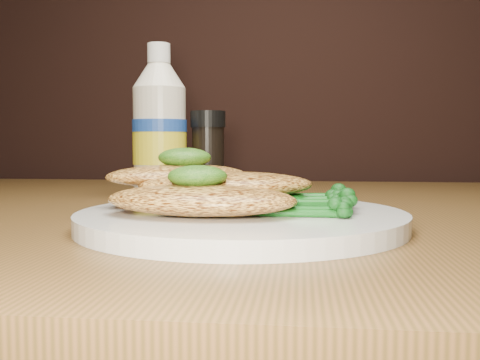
# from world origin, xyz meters

# --- Properties ---
(plate) EXTENTS (0.28, 0.28, 0.01)m
(plate) POSITION_xyz_m (0.08, 0.89, 0.76)
(plate) COLOR silver
(plate) RESTS_ON dining_table
(chicken_front) EXTENTS (0.16, 0.09, 0.02)m
(chicken_front) POSITION_xyz_m (0.05, 0.86, 0.78)
(chicken_front) COLOR gold
(chicken_front) RESTS_ON plate
(chicken_mid) EXTENTS (0.17, 0.11, 0.02)m
(chicken_mid) POSITION_xyz_m (0.06, 0.91, 0.78)
(chicken_mid) COLOR gold
(chicken_mid) RESTS_ON plate
(chicken_back) EXTENTS (0.15, 0.13, 0.02)m
(chicken_back) POSITION_xyz_m (0.01, 0.93, 0.79)
(chicken_back) COLOR gold
(chicken_back) RESTS_ON plate
(pesto_front) EXTENTS (0.06, 0.06, 0.02)m
(pesto_front) POSITION_xyz_m (0.04, 0.87, 0.79)
(pesto_front) COLOR #073208
(pesto_front) RESTS_ON chicken_front
(pesto_back) EXTENTS (0.06, 0.05, 0.02)m
(pesto_back) POSITION_xyz_m (0.02, 0.93, 0.81)
(pesto_back) COLOR #073208
(pesto_back) RESTS_ON chicken_back
(broccolini_bundle) EXTENTS (0.16, 0.14, 0.02)m
(broccolini_bundle) POSITION_xyz_m (0.12, 0.90, 0.77)
(broccolini_bundle) COLOR #125516
(broccolini_bundle) RESTS_ON plate
(mayo_bottle) EXTENTS (0.09, 0.09, 0.20)m
(mayo_bottle) POSITION_xyz_m (-0.06, 1.14, 0.85)
(mayo_bottle) COLOR beige
(mayo_bottle) RESTS_ON dining_table
(pepper_grinder) EXTENTS (0.06, 0.06, 0.11)m
(pepper_grinder) POSITION_xyz_m (0.00, 1.15, 0.81)
(pepper_grinder) COLOR black
(pepper_grinder) RESTS_ON dining_table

